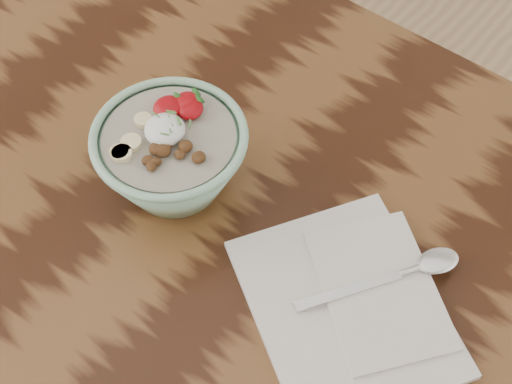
{
  "coord_description": "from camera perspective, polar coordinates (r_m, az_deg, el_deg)",
  "views": [
    {
      "loc": [
        26.3,
        -32.2,
        148.33
      ],
      "look_at": [
        -0.68,
        1.8,
        85.92
      ],
      "focal_mm": 50.0,
      "sensor_mm": 36.0,
      "label": 1
    }
  ],
  "objects": [
    {
      "name": "napkin",
      "position": [
        0.82,
        7.73,
        -8.8
      ],
      "size": [
        31.69,
        30.06,
        1.53
      ],
      "rotation": [
        0.0,
        0.0,
        -0.54
      ],
      "color": "silver",
      "rests_on": "table"
    },
    {
      "name": "spoon",
      "position": [
        0.83,
        12.67,
        -5.96
      ],
      "size": [
        12.71,
        18.11,
        1.05
      ],
      "rotation": [
        0.0,
        0.0,
        -0.57
      ],
      "color": "silver",
      "rests_on": "napkin"
    },
    {
      "name": "table",
      "position": [
        0.92,
        -0.37,
        -8.11
      ],
      "size": [
        160.0,
        90.0,
        75.0
      ],
      "color": "black",
      "rests_on": "ground"
    },
    {
      "name": "breakfast_bowl",
      "position": [
        0.85,
        -6.74,
        2.88
      ],
      "size": [
        18.39,
        18.39,
        12.12
      ],
      "rotation": [
        0.0,
        0.0,
        0.3
      ],
      "color": "#91C3A1",
      "rests_on": "table"
    }
  ]
}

